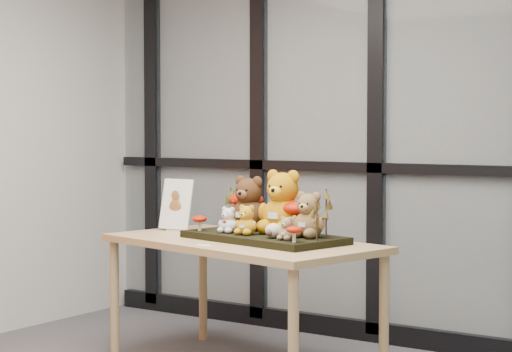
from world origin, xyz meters
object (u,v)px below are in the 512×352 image
Objects in this scene: bear_small_yellow at (247,218)px; mushroom_back_right at (299,216)px; bear_pooh_yellow at (283,198)px; plush_cream_hedgehog at (273,230)px; mushroom_back_left at (246,208)px; bear_brown_medium at (249,200)px; display_table at (241,253)px; bear_white_bow at (228,218)px; sign_holder at (176,207)px; diorama_tray at (264,237)px; bear_tan_back at (309,212)px; bear_beige_small at (287,227)px; mushroom_front_left at (200,222)px; mushroom_front_right at (294,233)px.

bear_small_yellow is 0.88× the size of mushroom_back_right.
bear_pooh_yellow is 0.26m from plush_cream_hedgehog.
bear_brown_medium is at bearing -48.28° from mushroom_back_left.
bear_pooh_yellow reaches higher than plush_cream_hedgehog.
bear_white_bow reaches higher than display_table.
bear_small_yellow is 0.65m from sign_holder.
bear_small_yellow is 2.07× the size of plush_cream_hedgehog.
bear_tan_back is (0.27, -0.00, 0.15)m from diorama_tray.
bear_beige_small is (-0.03, -0.16, -0.06)m from bear_tan_back.
bear_tan_back is at bearing -8.11° from bear_pooh_yellow.
bear_small_yellow is 0.37m from mushroom_back_left.
sign_holder reaches higher than mushroom_front_left.
mushroom_front_right is (0.25, -0.29, -0.14)m from bear_pooh_yellow.
bear_tan_back is (0.44, -0.11, -0.03)m from bear_brown_medium.
bear_white_bow is at bearing 1.79° from mushroom_front_left.
bear_tan_back is at bearing 16.62° from display_table.
mushroom_back_left is 1.12× the size of mushroom_back_right.
plush_cream_hedgehog is (0.26, -0.09, 0.15)m from display_table.
bear_small_yellow reaches higher than mushroom_front_right.
mushroom_front_right is at bearing -17.96° from sign_holder.
mushroom_front_right is at bearing -36.44° from mushroom_back_left.
bear_tan_back is 3.08× the size of plush_cream_hedgehog.
mushroom_front_right is (0.08, -0.06, -0.02)m from bear_beige_small.
plush_cream_hedgehog is (0.32, -0.06, -0.03)m from bear_white_bow.
bear_small_yellow is at bearing -54.42° from mushroom_back_left.
bear_beige_small is at bearing -6.19° from plush_cream_hedgehog.
display_table is 0.42m from bear_beige_small.
sign_holder reaches higher than bear_small_yellow.
bear_white_bow is 1.82× the size of plush_cream_hedgehog.
bear_brown_medium is 1.47× the size of mushroom_back_left.
display_table is 0.30m from bear_brown_medium.
mushroom_front_right is (0.16, -0.29, -0.05)m from mushroom_back_right.
bear_small_yellow is 1.13× the size of bear_white_bow.
sign_holder is at bearing -165.57° from mushroom_back_left.
mushroom_front_right is at bearing -61.98° from mushroom_back_right.
bear_small_yellow reaches higher than display_table.
mushroom_back_right is 2.15× the size of mushroom_front_left.
mushroom_front_right is (0.05, -0.22, -0.08)m from bear_tan_back.
bear_small_yellow is at bearing -2.49° from mushroom_front_left.
bear_tan_back is 1.31× the size of mushroom_back_right.
mushroom_front_left is at bearing -173.90° from plush_cream_hedgehog.
bear_tan_back reaches higher than mushroom_back_right.
bear_pooh_yellow is 0.31m from bear_white_bow.
display_table is 1.88× the size of diorama_tray.
sign_holder is (-0.63, 0.19, 0.02)m from bear_small_yellow.
diorama_tray is at bearing 150.73° from plush_cream_hedgehog.
bear_brown_medium is 1.88× the size of bear_small_yellow.
mushroom_back_left is (-0.14, 0.24, 0.21)m from display_table.
diorama_tray is at bearing 26.57° from display_table.
bear_tan_back is (0.20, -0.07, -0.06)m from bear_pooh_yellow.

